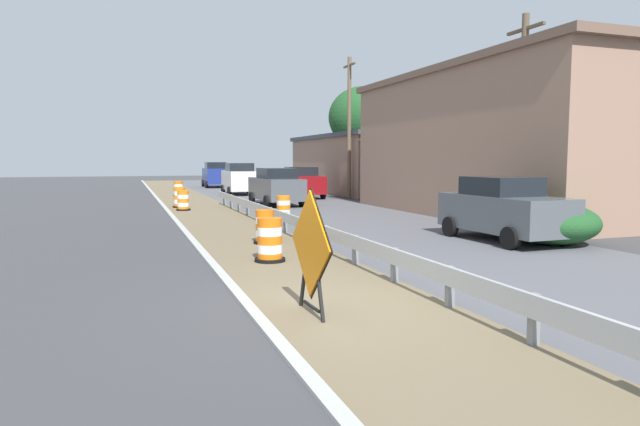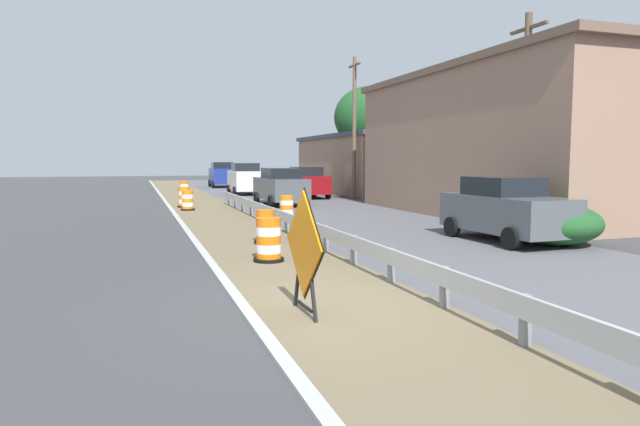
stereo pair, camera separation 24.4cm
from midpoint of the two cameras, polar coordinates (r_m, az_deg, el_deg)
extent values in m
plane|color=#3D3D3F|center=(9.41, 0.30, -9.66)|extent=(160.00, 160.00, 0.00)
cube|color=#706047|center=(9.56, 2.75, -9.41)|extent=(3.26, 120.00, 0.01)
cube|color=#56565B|center=(12.50, 25.97, -6.40)|extent=(7.32, 120.00, 0.00)
cube|color=#ADADA8|center=(9.07, -7.58, -10.27)|extent=(0.20, 120.00, 0.11)
cube|color=#ADB2B7|center=(8.64, 15.66, -7.48)|extent=(0.08, 48.42, 0.32)
cube|color=slate|center=(7.96, 20.33, -10.22)|extent=(0.12, 0.12, 0.70)
cube|color=slate|center=(9.55, 12.52, -7.41)|extent=(0.12, 0.12, 0.70)
cube|color=slate|center=(11.27, 7.07, -5.34)|extent=(0.12, 0.12, 0.70)
cube|color=slate|center=(13.08, 3.12, -3.80)|extent=(0.12, 0.12, 0.70)
cube|color=slate|center=(14.94, 0.15, -2.62)|extent=(0.12, 0.12, 0.70)
cube|color=slate|center=(16.84, -2.15, -1.71)|extent=(0.12, 0.12, 0.70)
cube|color=slate|center=(18.76, -3.99, -0.98)|extent=(0.12, 0.12, 0.70)
cube|color=slate|center=(20.70, -5.47, -0.38)|extent=(0.12, 0.12, 0.70)
cube|color=slate|center=(22.65, -6.71, 0.11)|extent=(0.12, 0.12, 0.70)
cube|color=slate|center=(24.62, -7.74, 0.53)|extent=(0.12, 0.12, 0.70)
cube|color=slate|center=(26.59, -8.63, 0.88)|extent=(0.12, 0.12, 0.70)
cube|color=slate|center=(28.57, -9.39, 1.19)|extent=(0.12, 0.12, 0.70)
cube|color=slate|center=(30.55, -10.05, 1.45)|extent=(0.12, 0.12, 0.70)
cube|color=black|center=(8.58, -0.90, -7.56)|extent=(0.06, 0.39, 1.06)
cube|color=black|center=(9.22, -2.41, -6.64)|extent=(0.06, 0.39, 1.06)
cube|color=black|center=(8.99, -1.68, -9.59)|extent=(0.06, 0.72, 0.04)
cube|color=orange|center=(8.78, -1.82, -3.18)|extent=(0.08, 1.70, 1.70)
cube|color=black|center=(8.78, -1.71, -3.17)|extent=(0.07, 1.80, 1.80)
cylinder|color=orange|center=(13.55, -5.69, -4.54)|extent=(0.60, 0.60, 0.21)
cylinder|color=white|center=(13.51, -5.70, -3.65)|extent=(0.60, 0.60, 0.21)
cylinder|color=orange|center=(13.48, -5.71, -2.76)|extent=(0.60, 0.60, 0.21)
cylinder|color=white|center=(13.45, -5.72, -1.86)|extent=(0.60, 0.60, 0.21)
cylinder|color=orange|center=(13.42, -5.72, -0.96)|extent=(0.60, 0.60, 0.21)
cylinder|color=black|center=(13.56, -5.69, -4.81)|extent=(0.75, 0.75, 0.08)
cylinder|color=orange|center=(16.44, -6.10, -2.79)|extent=(0.54, 0.54, 0.20)
cylinder|color=white|center=(16.41, -6.11, -2.10)|extent=(0.54, 0.54, 0.20)
cylinder|color=orange|center=(16.39, -6.12, -1.41)|extent=(0.54, 0.54, 0.20)
cylinder|color=white|center=(16.37, -6.13, -0.72)|extent=(0.54, 0.54, 0.20)
cylinder|color=orange|center=(16.35, -6.13, -0.03)|extent=(0.54, 0.54, 0.20)
cylinder|color=black|center=(16.45, -6.10, -2.99)|extent=(0.68, 0.68, 0.08)
cylinder|color=orange|center=(23.24, -4.07, -0.35)|extent=(0.58, 0.58, 0.19)
cylinder|color=white|center=(23.22, -4.07, 0.12)|extent=(0.58, 0.58, 0.19)
cylinder|color=orange|center=(23.21, -4.08, 0.60)|extent=(0.58, 0.58, 0.19)
cylinder|color=white|center=(23.19, -4.08, 1.08)|extent=(0.58, 0.58, 0.19)
cylinder|color=orange|center=(23.18, -4.08, 1.56)|extent=(0.58, 0.58, 0.19)
cylinder|color=black|center=(23.25, -4.07, -0.49)|extent=(0.72, 0.72, 0.08)
cylinder|color=orange|center=(29.57, -14.47, 0.76)|extent=(0.58, 0.58, 0.21)
cylinder|color=white|center=(29.55, -14.48, 1.17)|extent=(0.58, 0.58, 0.21)
cylinder|color=orange|center=(29.54, -14.49, 1.58)|extent=(0.58, 0.58, 0.21)
cylinder|color=white|center=(29.53, -14.50, 1.99)|extent=(0.58, 0.58, 0.21)
cylinder|color=orange|center=(29.52, -14.51, 2.40)|extent=(0.58, 0.58, 0.21)
cylinder|color=black|center=(29.58, -14.46, 0.63)|extent=(0.73, 0.73, 0.08)
cylinder|color=orange|center=(27.78, -14.14, 0.45)|extent=(0.55, 0.55, 0.19)
cylinder|color=white|center=(27.77, -14.15, 0.85)|extent=(0.55, 0.55, 0.19)
cylinder|color=orange|center=(27.75, -14.16, 1.25)|extent=(0.55, 0.55, 0.19)
cylinder|color=white|center=(27.74, -14.16, 1.65)|extent=(0.55, 0.55, 0.19)
cylinder|color=orange|center=(27.73, -14.17, 2.05)|extent=(0.55, 0.55, 0.19)
cylinder|color=black|center=(27.79, -14.13, 0.33)|extent=(0.69, 0.69, 0.08)
cylinder|color=orange|center=(38.90, -14.53, 1.85)|extent=(0.58, 0.58, 0.20)
cylinder|color=white|center=(38.88, -14.54, 2.15)|extent=(0.58, 0.58, 0.20)
cylinder|color=orange|center=(38.87, -14.55, 2.44)|extent=(0.58, 0.58, 0.20)
cylinder|color=white|center=(38.86, -14.56, 2.74)|extent=(0.58, 0.58, 0.20)
cylinder|color=orange|center=(38.85, -14.56, 3.04)|extent=(0.58, 0.58, 0.20)
cylinder|color=black|center=(38.90, -14.53, 1.75)|extent=(0.72, 0.72, 0.08)
cube|color=#4C5156|center=(30.35, -4.79, 2.51)|extent=(2.05, 4.84, 1.14)
cube|color=black|center=(30.14, -4.70, 4.11)|extent=(1.79, 2.25, 0.56)
cylinder|color=black|center=(31.66, -7.25, 1.58)|extent=(0.24, 0.65, 0.64)
cylinder|color=black|center=(32.17, -3.93, 1.67)|extent=(0.24, 0.65, 0.64)
cylinder|color=black|center=(28.61, -5.74, 1.18)|extent=(0.24, 0.65, 0.64)
cylinder|color=black|center=(29.17, -2.10, 1.29)|extent=(0.24, 0.65, 0.64)
cube|color=#4C5156|center=(17.63, 18.05, 0.00)|extent=(1.99, 4.38, 1.07)
cube|color=black|center=(17.71, 17.78, 2.67)|extent=(1.74, 2.04, 0.56)
cylinder|color=black|center=(17.25, 23.41, -2.09)|extent=(0.24, 0.65, 0.64)
cylinder|color=black|center=(16.00, 18.60, -2.48)|extent=(0.24, 0.65, 0.64)
cylinder|color=black|center=(19.38, 17.51, -1.10)|extent=(0.24, 0.65, 0.64)
cylinder|color=black|center=(18.28, 12.90, -1.37)|extent=(0.24, 0.65, 0.64)
cube|color=navy|center=(50.89, -10.87, 3.76)|extent=(2.00, 4.46, 1.37)
cube|color=black|center=(50.69, -10.86, 4.85)|extent=(1.75, 2.07, 0.56)
cylinder|color=black|center=(52.25, -12.08, 3.03)|extent=(0.24, 0.65, 0.64)
cylinder|color=black|center=(52.48, -10.03, 3.08)|extent=(0.24, 0.65, 0.64)
cylinder|color=black|center=(49.35, -11.73, 2.90)|extent=(0.24, 0.65, 0.64)
cylinder|color=black|center=(49.60, -9.56, 2.95)|extent=(0.24, 0.65, 0.64)
cube|color=silver|center=(56.92, -8.58, 3.80)|extent=(1.80, 4.15, 1.03)
cube|color=black|center=(57.06, -8.63, 4.60)|extent=(1.58, 1.93, 0.56)
cylinder|color=black|center=(55.80, -7.42, 3.25)|extent=(0.23, 0.64, 0.64)
cylinder|color=black|center=(55.43, -9.14, 3.22)|extent=(0.23, 0.64, 0.64)
cylinder|color=black|center=(58.44, -8.03, 3.35)|extent=(0.23, 0.64, 0.64)
cylinder|color=black|center=(58.09, -9.68, 3.31)|extent=(0.23, 0.64, 0.64)
cube|color=silver|center=(39.87, -8.49, 3.33)|extent=(1.98, 4.52, 1.35)
cube|color=black|center=(39.67, -8.47, 4.71)|extent=(1.74, 2.09, 0.56)
cylinder|color=black|center=(41.21, -10.13, 2.44)|extent=(0.23, 0.64, 0.64)
cylinder|color=black|center=(41.52, -7.54, 2.50)|extent=(0.23, 0.64, 0.64)
cylinder|color=black|center=(38.29, -9.49, 2.22)|extent=(0.23, 0.64, 0.64)
cylinder|color=black|center=(38.62, -6.72, 2.28)|extent=(0.23, 0.64, 0.64)
cube|color=maroon|center=(36.02, -2.08, 2.98)|extent=(1.99, 4.52, 1.12)
cube|color=black|center=(36.17, -2.17, 4.32)|extent=(1.76, 2.09, 0.56)
cylinder|color=black|center=(34.93, 0.12, 1.99)|extent=(0.23, 0.64, 0.64)
cylinder|color=black|center=(34.37, -2.91, 1.92)|extent=(0.23, 0.64, 0.64)
cylinder|color=black|center=(37.75, -1.32, 2.25)|extent=(0.23, 0.64, 0.64)
cylinder|color=black|center=(37.23, -4.15, 2.19)|extent=(0.23, 0.64, 0.64)
cube|color=#93705B|center=(26.62, 18.34, 6.56)|extent=(7.60, 15.52, 6.17)
cube|color=brown|center=(26.89, 18.55, 13.47)|extent=(7.90, 16.14, 0.30)
cube|color=#93705B|center=(42.47, 4.40, 4.88)|extent=(7.11, 14.21, 4.03)
cube|color=#3D424C|center=(42.50, 4.42, 7.80)|extent=(7.40, 14.77, 0.30)
cylinder|color=brown|center=(20.33, 19.78, 8.61)|extent=(0.24, 0.24, 7.35)
cube|color=brown|center=(20.77, 20.08, 17.39)|extent=(0.12, 1.80, 0.10)
cylinder|color=brown|center=(35.12, 2.83, 8.67)|extent=(0.24, 0.24, 8.81)
cube|color=brown|center=(35.55, 2.86, 14.96)|extent=(0.12, 1.80, 0.10)
ellipsoid|color=#1E4C23|center=(17.45, 22.19, -0.95)|extent=(2.80, 2.80, 1.25)
cylinder|color=brown|center=(40.10, 4.18, 4.50)|extent=(0.36, 0.36, 3.54)
ellipsoid|color=#1E4C23|center=(40.21, 4.22, 9.79)|extent=(4.86, 4.86, 4.37)
camera|label=1|loc=(0.12, -90.46, -0.04)|focal=31.07mm
camera|label=2|loc=(0.12, 89.54, 0.04)|focal=31.07mm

